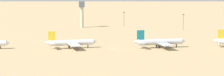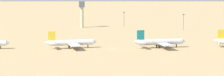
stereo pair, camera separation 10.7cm
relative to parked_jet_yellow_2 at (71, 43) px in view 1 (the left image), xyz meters
name	(u,v)px [view 1 (the left image)]	position (x,y,z in m)	size (l,w,h in m)	color
ground	(113,49)	(26.19, -3.73, -3.59)	(4000.00, 4000.00, 0.00)	tan
parked_jet_yellow_2	(71,43)	(0.00, 0.00, 0.00)	(33.10, 28.19, 10.95)	silver
parked_jet_teal_3	(159,42)	(55.18, -2.87, 0.17)	(34.71, 29.50, 11.47)	silver
control_tower	(82,12)	(9.46, 130.96, 10.84)	(5.20, 5.20, 23.92)	#C6B793
light_pole_west	(183,21)	(96.36, 100.64, 4.53)	(1.80, 0.50, 13.88)	#59595E
light_pole_mid	(124,18)	(48.50, 133.16, 4.52)	(1.80, 0.50, 13.86)	#59595E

